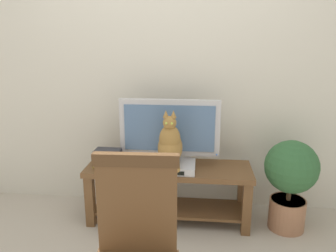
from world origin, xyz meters
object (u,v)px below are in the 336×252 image
Objects in this scene: tv at (169,131)px; cat at (170,144)px; media_box at (170,166)px; book_stack at (108,158)px; wooden_chair at (135,248)px; tv_stand at (169,183)px; potted_plant at (290,178)px.

cat is (0.02, -0.15, -0.06)m from tv.
media_box is (0.02, -0.14, -0.26)m from tv.
media_box is 1.74× the size of book_stack.
tv is 0.83× the size of wooden_chair.
wooden_chair is (-0.06, -1.15, 0.05)m from media_box.
book_stack is at bearing -166.09° from tv.
tv_stand is 1.64× the size of tv.
wooden_chair is at bearing -92.93° from cat.
tv is (0.00, 0.07, 0.44)m from tv_stand.
book_stack is (-0.50, -0.05, 0.23)m from tv_stand.
tv_stand is 1.36× the size of wooden_chair.
media_box is at bearing -178.66° from potted_plant.
cat is 1.15m from wooden_chair.
potted_plant is at bearing -6.80° from tv.
tv reaches higher than media_box.
tv is 0.17m from cat.
book_stack reaches higher than tv_stand.
wooden_chair reaches higher than potted_plant.
potted_plant is at bearing 49.45° from wooden_chair.
media_box is 0.95m from potted_plant.
book_stack is at bearing -179.71° from potted_plant.
cat is 1.91× the size of book_stack.
potted_plant reaches higher than book_stack.
tv is at bearing 88.28° from wooden_chair.
cat is (0.02, -0.08, 0.37)m from tv_stand.
tv_stand is at bearing 106.07° from media_box.
tv_stand is 0.98m from potted_plant.
potted_plant is (1.01, 1.18, -0.12)m from wooden_chair.
cat reaches higher than book_stack.
tv is 0.55m from book_stack.
wooden_chair is 1.26m from book_stack.
book_stack is at bearing 176.82° from cat.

